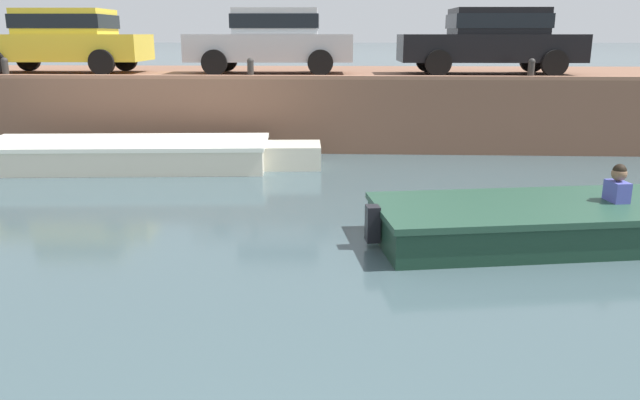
{
  "coord_description": "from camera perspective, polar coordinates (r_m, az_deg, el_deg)",
  "views": [
    {
      "loc": [
        0.32,
        -1.18,
        2.55
      ],
      "look_at": [
        0.06,
        4.33,
        1.09
      ],
      "focal_mm": 35.0,
      "sensor_mm": 36.0,
      "label": 1
    }
  ],
  "objects": [
    {
      "name": "boat_moored_west_cream",
      "position": [
        12.85,
        -16.11,
        4.06
      ],
      "size": [
        6.71,
        2.28,
        0.54
      ],
      "color": "silver",
      "rests_on": "ground"
    },
    {
      "name": "far_wall_coping",
      "position": [
        13.71,
        1.43,
        11.15
      ],
      "size": [
        60.0,
        0.24,
        0.08
      ],
      "primitive_type": "cube",
      "color": "#9F6C52",
      "rests_on": "far_quay_wall"
    },
    {
      "name": "car_left_inner_silver",
      "position": [
        15.76,
        -4.37,
        14.53
      ],
      "size": [
        4.06,
        2.03,
        1.54
      ],
      "color": "#B7BABC",
      "rests_on": "far_quay_wall"
    },
    {
      "name": "mooring_bollard_west",
      "position": [
        15.82,
        -26.84,
        10.81
      ],
      "size": [
        0.15,
        0.15,
        0.45
      ],
      "color": "#2D2B28",
      "rests_on": "far_quay_wall"
    },
    {
      "name": "mooring_bollard_east",
      "position": [
        14.36,
        18.75,
        11.35
      ],
      "size": [
        0.15,
        0.15,
        0.45
      ],
      "color": "#2D2B28",
      "rests_on": "far_quay_wall"
    },
    {
      "name": "car_centre_black",
      "position": [
        16.01,
        15.44,
        14.06
      ],
      "size": [
        4.32,
        1.95,
        1.54
      ],
      "color": "black",
      "rests_on": "far_quay_wall"
    },
    {
      "name": "mooring_bollard_mid",
      "position": [
        14.0,
        -6.37,
        11.96
      ],
      "size": [
        0.15,
        0.15,
        0.45
      ],
      "color": "#2D2B28",
      "rests_on": "far_quay_wall"
    },
    {
      "name": "far_quay_wall",
      "position": [
        16.65,
        1.65,
        8.88
      ],
      "size": [
        60.0,
        6.0,
        1.62
      ],
      "primitive_type": "cube",
      "color": "brown",
      "rests_on": "ground"
    },
    {
      "name": "motorboat_passing",
      "position": [
        8.63,
        22.55,
        -1.77
      ],
      "size": [
        5.83,
        2.46,
        0.98
      ],
      "color": "#193828",
      "rests_on": "ground"
    },
    {
      "name": "ground_plane",
      "position": [
        7.81,
        0.24,
        -4.2
      ],
      "size": [
        400.0,
        400.0,
        0.0
      ],
      "primitive_type": "plane",
      "color": "#3D5156"
    },
    {
      "name": "car_leftmost_yellow",
      "position": [
        17.2,
        -22.43,
        13.52
      ],
      "size": [
        4.23,
        2.15,
        1.54
      ],
      "color": "yellow",
      "rests_on": "far_quay_wall"
    }
  ]
}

